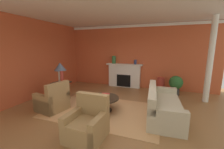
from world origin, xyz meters
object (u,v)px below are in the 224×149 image
(vase_tall_corner, at_px, (161,85))
(side_table, at_px, (62,90))
(potted_plant, at_px, (176,84))
(coffee_table, at_px, (103,101))
(armchair_near_window, at_px, (53,101))
(sofa, at_px, (162,106))
(fireplace, at_px, (124,76))
(table_lamp, at_px, (60,69))
(vase_mantel_left, at_px, (114,60))
(vase_mantel_right, at_px, (135,62))
(vase_on_side_table, at_px, (62,77))
(armchair_facing_fireplace, at_px, (87,125))

(vase_tall_corner, bearing_deg, side_table, -147.07)
(potted_plant, bearing_deg, coffee_table, -132.86)
(armchair_near_window, bearing_deg, coffee_table, 18.25)
(armchair_near_window, bearing_deg, sofa, 13.22)
(fireplace, relative_size, potted_plant, 2.16)
(table_lamp, bearing_deg, sofa, -1.41)
(vase_tall_corner, xyz_separation_m, potted_plant, (0.60, -0.22, 0.16))
(vase_mantel_left, xyz_separation_m, vase_mantel_right, (1.10, 0.00, -0.08))
(sofa, relative_size, vase_mantel_left, 5.61)
(table_lamp, bearing_deg, armchair_near_window, -68.17)
(side_table, height_order, vase_mantel_left, vase_mantel_left)
(table_lamp, height_order, vase_mantel_left, vase_mantel_left)
(armchair_near_window, distance_m, vase_mantel_right, 4.08)
(armchair_near_window, height_order, side_table, armchair_near_window)
(fireplace, relative_size, vase_on_side_table, 3.90)
(vase_tall_corner, xyz_separation_m, vase_mantel_right, (-1.23, 0.25, 0.97))
(table_lamp, relative_size, vase_on_side_table, 1.63)
(coffee_table, xyz_separation_m, vase_on_side_table, (-1.74, 0.24, 0.60))
(fireplace, relative_size, vase_mantel_left, 4.69)
(sofa, xyz_separation_m, table_lamp, (-3.67, 0.09, 0.93))
(coffee_table, xyz_separation_m, vase_mantel_left, (-0.66, 2.92, 1.05))
(vase_mantel_left, bearing_deg, vase_on_side_table, -111.99)
(sofa, bearing_deg, vase_on_side_table, -179.52)
(vase_mantel_left, bearing_deg, vase_tall_corner, -6.12)
(coffee_table, distance_m, vase_mantel_right, 3.11)
(vase_mantel_left, relative_size, vase_tall_corner, 0.57)
(potted_plant, bearing_deg, fireplace, 167.76)
(armchair_facing_fireplace, xyz_separation_m, vase_mantel_right, (0.23, 4.32, 0.99))
(armchair_facing_fireplace, relative_size, coffee_table, 0.95)
(sofa, distance_m, vase_on_side_table, 3.57)
(vase_mantel_left, xyz_separation_m, vase_tall_corner, (2.33, -0.25, -1.05))
(armchair_facing_fireplace, height_order, vase_on_side_table, vase_on_side_table)
(coffee_table, bearing_deg, sofa, 8.69)
(fireplace, relative_size, coffee_table, 1.80)
(sofa, height_order, coffee_table, sofa)
(armchair_facing_fireplace, distance_m, vase_on_side_table, 2.62)
(vase_on_side_table, relative_size, vase_tall_corner, 0.69)
(coffee_table, relative_size, vase_mantel_left, 2.61)
(sofa, bearing_deg, table_lamp, 178.59)
(side_table, bearing_deg, vase_mantel_left, 64.29)
(side_table, height_order, table_lamp, table_lamp)
(sofa, xyz_separation_m, armchair_facing_fireplace, (-1.57, -1.67, 0.01))
(coffee_table, xyz_separation_m, vase_tall_corner, (1.68, 2.67, 0.00))
(armchair_near_window, height_order, vase_mantel_right, vase_mantel_right)
(vase_tall_corner, bearing_deg, vase_on_side_table, -144.58)
(coffee_table, height_order, vase_tall_corner, vase_tall_corner)
(vase_mantel_left, height_order, vase_mantel_right, vase_mantel_left)
(vase_mantel_left, bearing_deg, sofa, -47.40)
(fireplace, relative_size, side_table, 2.57)
(armchair_near_window, xyz_separation_m, vase_mantel_right, (1.98, 3.43, 0.99))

